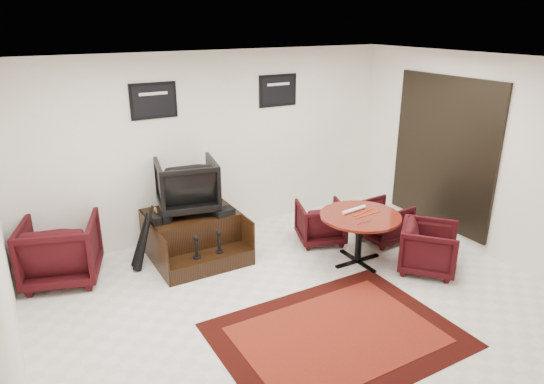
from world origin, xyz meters
The scene contains 16 objects.
ground centered at (0.00, 0.00, 0.00)m, with size 6.00×6.00×0.00m, color white.
room_shell centered at (0.41, 0.12, 1.79)m, with size 6.02×5.02×2.81m.
area_rug centered at (-0.02, -0.72, 0.01)m, with size 2.53×1.90×0.01m.
shine_podium centered at (-0.66, 1.86, 0.29)m, with size 1.23×1.27×0.63m.
shine_chair centered at (-0.66, 1.99, 1.05)m, with size 0.81×0.76×0.83m, color black.
shoes_pair centered at (-1.15, 1.80, 0.69)m, with size 0.23×0.29×0.11m.
polish_kit centered at (-0.29, 1.59, 0.68)m, with size 0.27×0.19×0.09m, color black.
umbrella_black centered at (-1.38, 1.77, 0.47)m, with size 0.35×0.13×0.93m, color black, non-canonical shape.
umbrella_hooked centered at (-1.40, 1.91, 0.39)m, with size 0.29×0.11×0.78m, color black, non-canonical shape.
armchair_side centered at (-2.40, 2.02, 0.46)m, with size 0.90×0.84×0.93m, color black.
meeting_table centered at (1.24, 0.49, 0.63)m, with size 1.10×1.10×0.72m.
table_chair_back centered at (1.17, 1.31, 0.34)m, with size 0.67×0.62×0.69m, color black.
table_chair_window centered at (2.04, 0.86, 0.34)m, with size 0.65×0.61×0.67m, color black.
table_chair_corner centered at (1.90, -0.16, 0.37)m, with size 0.71×0.67×0.73m, color black.
paper_roll centered at (1.24, 0.62, 0.74)m, with size 0.05×0.05×0.42m, color white.
table_clutter centered at (1.29, 0.44, 0.72)m, with size 0.57×0.35×0.01m.
Camera 1 is at (-2.82, -4.19, 3.25)m, focal length 32.00 mm.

